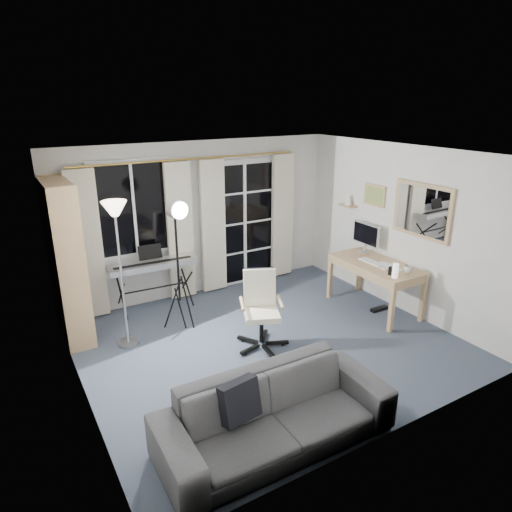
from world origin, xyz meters
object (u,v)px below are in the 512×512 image
at_px(office_chair, 260,302).
at_px(studio_light, 178,225).
at_px(desk, 376,269).
at_px(monitor, 366,235).
at_px(bookshelf, 64,267).
at_px(mug, 408,268).
at_px(sofa, 276,404).
at_px(keyboard_piano, 153,266).
at_px(torchiere_lamp, 117,231).

bearing_deg(office_chair, studio_light, 154.19).
bearing_deg(desk, monitor, 66.63).
relative_size(studio_light, office_chair, 1.88).
distance_m(bookshelf, mug, 4.53).
height_order(desk, sofa, sofa).
relative_size(bookshelf, sofa, 0.95).
bearing_deg(bookshelf, mug, -25.48).
bearing_deg(desk, keyboard_piano, 149.90).
height_order(studio_light, office_chair, studio_light).
relative_size(torchiere_lamp, sofa, 0.86).
distance_m(bookshelf, office_chair, 2.52).
distance_m(desk, sofa, 3.22).
xyz_separation_m(studio_light, office_chair, (0.72, -0.84, -0.90)).
distance_m(torchiere_lamp, sofa, 2.76).
height_order(bookshelf, monitor, bookshelf).
distance_m(monitor, mug, 0.98).
relative_size(torchiere_lamp, monitor, 3.55).
bearing_deg(mug, sofa, -158.89).
xyz_separation_m(keyboard_piano, office_chair, (0.84, -1.63, -0.12)).
bearing_deg(keyboard_piano, monitor, -18.64).
bearing_deg(sofa, monitor, 35.88).
xyz_separation_m(bookshelf, keyboard_piano, (1.21, 0.22, -0.29)).
relative_size(torchiere_lamp, desk, 1.37).
bearing_deg(sofa, studio_light, 88.89).
height_order(bookshelf, sofa, bookshelf).
xyz_separation_m(keyboard_piano, sofa, (0.02, -3.25, -0.27)).
bearing_deg(office_chair, sofa, -93.34).
relative_size(studio_light, desk, 1.34).
bearing_deg(monitor, mug, -95.58).
bearing_deg(desk, sofa, -149.66).
height_order(bookshelf, mug, bookshelf).
bearing_deg(sofa, keyboard_piano, 91.54).
distance_m(torchiere_lamp, desk, 3.64).
bearing_deg(office_chair, mug, 9.60).
relative_size(bookshelf, desk, 1.51).
xyz_separation_m(desk, monitor, (0.20, 0.45, 0.37)).
height_order(keyboard_piano, mug, keyboard_piano).
distance_m(bookshelf, sofa, 3.31).
distance_m(torchiere_lamp, mug, 3.85).
xyz_separation_m(mug, sofa, (-2.88, -1.11, -0.37)).
xyz_separation_m(office_chair, sofa, (-0.82, -1.62, -0.15)).
height_order(keyboard_piano, sofa, keyboard_piano).
height_order(torchiere_lamp, mug, torchiere_lamp).
relative_size(office_chair, sofa, 0.45).
distance_m(keyboard_piano, desk, 3.24).
xyz_separation_m(desk, sofa, (-2.78, -1.61, -0.22)).
bearing_deg(torchiere_lamp, desk, -13.80).
xyz_separation_m(monitor, sofa, (-2.97, -2.06, -0.58)).
xyz_separation_m(torchiere_lamp, monitor, (3.64, -0.39, -0.50)).
xyz_separation_m(bookshelf, studio_light, (1.33, -0.56, 0.49)).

